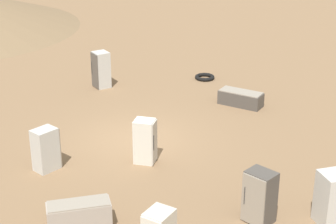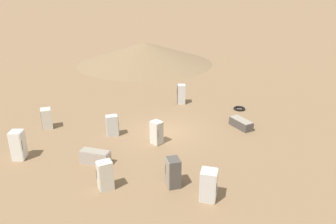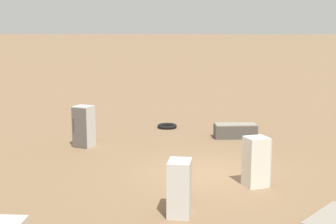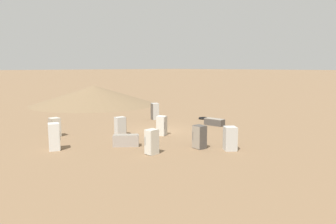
% 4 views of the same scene
% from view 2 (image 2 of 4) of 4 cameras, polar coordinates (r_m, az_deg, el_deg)
% --- Properties ---
extents(ground_plane, '(1000.00, 1000.00, 0.00)m').
position_cam_2_polar(ground_plane, '(22.62, -0.63, -3.52)').
color(ground_plane, '#846647').
extents(dirt_mound, '(17.27, 17.27, 2.68)m').
position_cam_2_polar(dirt_mound, '(42.46, -4.04, 10.25)').
color(dirt_mound, '#7F6647').
rests_on(dirt_mound, ground_plane).
extents(discarded_fridge_0, '(0.65, 0.85, 1.43)m').
position_cam_2_polar(discarded_fridge_0, '(22.18, -9.69, -2.35)').
color(discarded_fridge_0, silver).
rests_on(discarded_fridge_0, ground_plane).
extents(discarded_fridge_1, '(0.93, 0.92, 1.74)m').
position_cam_2_polar(discarded_fridge_1, '(20.83, -24.63, -5.27)').
color(discarded_fridge_1, white).
rests_on(discarded_fridge_1, ground_plane).
extents(discarded_fridge_2, '(0.86, 0.75, 1.52)m').
position_cam_2_polar(discarded_fridge_2, '(16.61, 0.88, -10.50)').
color(discarded_fridge_2, '#4C4742').
rests_on(discarded_fridge_2, ground_plane).
extents(discarded_fridge_3, '(0.80, 0.73, 1.44)m').
position_cam_2_polar(discarded_fridge_3, '(24.51, -20.40, -1.08)').
color(discarded_fridge_3, beige).
rests_on(discarded_fridge_3, ground_plane).
extents(discarded_fridge_4, '(1.87, 0.85, 0.62)m').
position_cam_2_polar(discarded_fridge_4, '(23.76, 12.59, -1.98)').
color(discarded_fridge_4, '#4C4742').
rests_on(discarded_fridge_4, ground_plane).
extents(discarded_fridge_5, '(1.07, 1.07, 1.53)m').
position_cam_2_polar(discarded_fridge_5, '(15.80, 7.07, -12.51)').
color(discarded_fridge_5, silver).
rests_on(discarded_fridge_5, ground_plane).
extents(discarded_fridge_6, '(0.89, 0.88, 1.65)m').
position_cam_2_polar(discarded_fridge_6, '(27.77, 2.32, 3.13)').
color(discarded_fridge_6, silver).
rests_on(discarded_fridge_6, ground_plane).
extents(discarded_fridge_7, '(1.59, 1.71, 0.79)m').
position_cam_2_polar(discarded_fridge_7, '(19.15, -12.56, -7.67)').
color(discarded_fridge_7, '#A89E93').
rests_on(discarded_fridge_7, ground_plane).
extents(discarded_fridge_8, '(0.62, 0.76, 1.53)m').
position_cam_2_polar(discarded_fridge_8, '(16.64, -10.89, -10.83)').
color(discarded_fridge_8, beige).
rests_on(discarded_fridge_8, ground_plane).
extents(discarded_fridge_9, '(0.85, 0.78, 1.51)m').
position_cam_2_polar(discarded_fridge_9, '(20.78, -2.00, -3.60)').
color(discarded_fridge_9, silver).
rests_on(discarded_fridge_9, ground_plane).
extents(scrap_tire, '(0.94, 0.94, 0.17)m').
position_cam_2_polar(scrap_tire, '(27.22, 12.32, 0.60)').
color(scrap_tire, black).
rests_on(scrap_tire, ground_plane).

